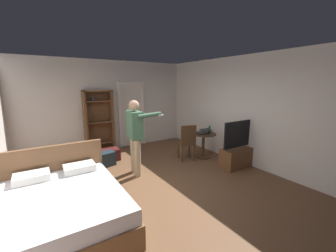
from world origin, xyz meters
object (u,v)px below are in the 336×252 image
Objects in this scene: suitcase_dark at (104,159)px; person_blue_shirt at (135,132)px; laptop at (204,132)px; wooden_chair at (187,141)px; bed at (63,208)px; suitcase_small at (110,155)px; side_table at (203,141)px; bottle_on_table at (209,130)px; bookshelf at (99,119)px; tv_flatscreen at (239,153)px.

person_blue_shirt is at bearing -70.06° from suitcase_dark.
laptop is 0.34× the size of wooden_chair.
bed is at bearing -145.44° from person_blue_shirt.
suitcase_small is at bearing 59.41° from bed.
suitcase_small is (-2.29, 1.25, -0.60)m from laptop.
wooden_chair is (-0.54, 0.05, 0.07)m from side_table.
side_table is 2.99× the size of bottle_on_table.
bottle_on_table reaches higher than suitcase_dark.
person_blue_shirt is at bearing -82.53° from bookshelf.
bed is 3.57m from bookshelf.
side_table is at bearing -41.39° from bookshelf.
laptop is at bearing -30.02° from suitcase_dark.
bottle_on_table is 2.21m from person_blue_shirt.
laptop is (3.68, 1.11, 0.45)m from bed.
suitcase_small is at bearing 151.40° from laptop.
wooden_chair is (3.18, 1.20, 0.24)m from bed.
tv_flatscreen reaches higher than suitcase_dark.
wooden_chair is 1.59m from person_blue_shirt.
laptop is (-0.34, 0.94, 0.40)m from tv_flatscreen.
person_blue_shirt is (-1.53, -0.07, 0.46)m from wooden_chair.
wooden_chair is (1.80, -2.01, -0.47)m from bookshelf.
tv_flatscreen is 1.04m from side_table.
bottle_on_table is at bearing -29.58° from suitcase_dark.
bookshelf is 1.59× the size of tv_flatscreen.
side_table is 0.36m from bottle_on_table.
side_table is (3.71, 1.15, 0.17)m from bed.
bookshelf is 3.62× the size of suitcase_small.
suitcase_dark is (-2.72, 0.93, -0.62)m from bottle_on_table.
side_table is at bearing 54.35° from laptop.
bottle_on_table is 0.45× the size of suitcase_small.
tv_flatscreen reaches higher than bed.
laptop is at bearing 16.78° from bed.
side_table is at bearing -25.54° from suitcase_small.
bottle_on_table is 0.43× the size of suitcase_dark.
suitcase_dark is (-0.51, 0.87, -0.82)m from person_blue_shirt.
laptop is at bearing -26.69° from suitcase_small.
suitcase_small is at bearing 152.55° from side_table.
bed is 1.14× the size of person_blue_shirt.
side_table is 0.54m from wooden_chair.
tv_flatscreen is 1.35m from wooden_chair.
side_table is at bearing -5.31° from wooden_chair.
side_table is 1.34× the size of suitcase_small.
tv_flatscreen is 3.43m from suitcase_dark.
side_table is 0.41× the size of person_blue_shirt.
bed reaches higher than laptop.
person_blue_shirt is at bearing 179.26° from laptop.
bottle_on_table is 2.85m from suitcase_small.
tv_flatscreen reaches higher than wooden_chair.
tv_flatscreen is 5.06× the size of bottle_on_table.
side_table reaches higher than suitcase_dark.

